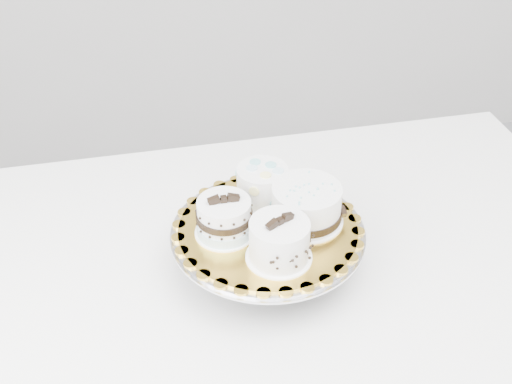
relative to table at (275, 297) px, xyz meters
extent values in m
cube|color=white|center=(0.00, 0.00, 0.05)|extent=(1.36, 0.94, 0.04)
cube|color=white|center=(0.59, 0.42, -0.33)|extent=(0.05, 0.05, 0.71)
cylinder|color=gray|center=(-0.01, 0.01, 0.07)|extent=(0.15, 0.15, 0.01)
cylinder|color=gray|center=(-0.01, 0.01, 0.11)|extent=(0.10, 0.10, 0.08)
cylinder|color=silver|center=(-0.01, 0.01, 0.15)|extent=(0.32, 0.32, 0.01)
cylinder|color=silver|center=(-0.01, 0.01, 0.15)|extent=(0.33, 0.33, 0.00)
cylinder|color=gold|center=(-0.01, 0.01, 0.16)|extent=(0.35, 0.35, 0.00)
cylinder|color=white|center=(-0.01, -0.07, 0.16)|extent=(0.11, 0.11, 0.00)
cylinder|color=white|center=(-0.01, -0.07, 0.20)|extent=(0.13, 0.13, 0.07)
cylinder|color=white|center=(-0.09, 0.01, 0.16)|extent=(0.10, 0.10, 0.00)
cylinder|color=white|center=(-0.09, 0.01, 0.20)|extent=(0.09, 0.09, 0.06)
cylinder|color=silver|center=(-0.09, 0.01, 0.17)|extent=(0.09, 0.09, 0.02)
cylinder|color=black|center=(-0.09, 0.01, 0.20)|extent=(0.09, 0.09, 0.01)
cylinder|color=white|center=(-0.01, 0.09, 0.16)|extent=(0.10, 0.10, 0.00)
cylinder|color=white|center=(-0.01, 0.09, 0.20)|extent=(0.12, 0.12, 0.06)
cylinder|color=white|center=(0.05, 0.02, 0.16)|extent=(0.13, 0.13, 0.00)
cylinder|color=white|center=(0.05, 0.02, 0.20)|extent=(0.13, 0.13, 0.06)
cylinder|color=black|center=(0.05, 0.02, 0.18)|extent=(0.12, 0.12, 0.01)
camera|label=1|loc=(-0.17, -0.82, 0.86)|focal=45.00mm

